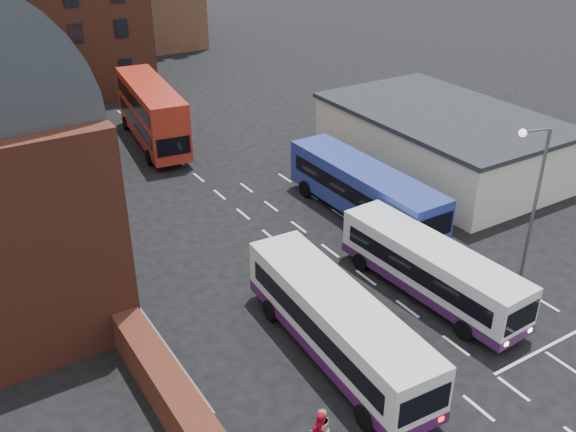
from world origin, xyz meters
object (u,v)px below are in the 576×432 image
bus_white_outbound (337,321)px  bus_white_inbound (431,266)px  street_lamp (532,192)px  pedestrian_beige (321,429)px  bus_red_double (152,113)px  bus_blue (364,188)px  pedestrian_red (319,432)px

bus_white_outbound → bus_white_inbound: bearing=13.9°
street_lamp → pedestrian_beige: size_ratio=4.87×
street_lamp → bus_white_outbound: bearing=179.1°
bus_white_inbound → pedestrian_beige: size_ratio=6.15×
bus_white_outbound → bus_red_double: bearing=87.5°
bus_blue → bus_red_double: bearing=-71.7°
bus_blue → bus_red_double: (-6.20, 18.10, 0.59)m
bus_white_outbound → pedestrian_beige: (-3.40, -3.77, -0.97)m
bus_red_double → street_lamp: size_ratio=1.45×
bus_blue → pedestrian_red: bus_blue is taller
bus_blue → pedestrian_beige: bus_blue is taller
bus_white_inbound → bus_red_double: 26.66m
bus_red_double → pedestrian_beige: bus_red_double is taller
bus_white_outbound → bus_red_double: (2.70, 27.62, 0.69)m
street_lamp → bus_white_inbound: bearing=163.2°
bus_blue → bus_white_outbound: bearing=46.4°
bus_white_inbound → pedestrian_beige: (-9.91, -5.01, -0.82)m
bus_white_inbound → street_lamp: 5.95m
bus_blue → pedestrian_beige: size_ratio=6.97×
bus_white_outbound → bus_white_inbound: size_ratio=1.09×
bus_white_inbound → bus_red_double: bearing=-84.8°
bus_red_double → street_lamp: bearing=114.6°
street_lamp → pedestrian_red: (-14.81, -3.75, -4.10)m
bus_red_double → street_lamp: street_lamp is taller
bus_white_inbound → bus_blue: size_ratio=0.88×
bus_white_outbound → pedestrian_beige: bus_white_outbound is taller
pedestrian_red → pedestrian_beige: 0.26m
street_lamp → bus_red_double: bearing=107.0°
bus_white_inbound → pedestrian_beige: bus_white_inbound is taller
pedestrian_red → pedestrian_beige: size_ratio=1.08×
bus_red_double → pedestrian_beige: 32.02m
pedestrian_red → bus_blue: bearing=-147.4°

